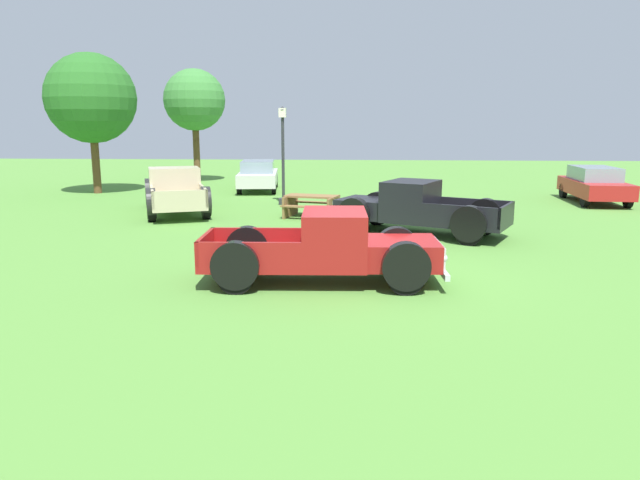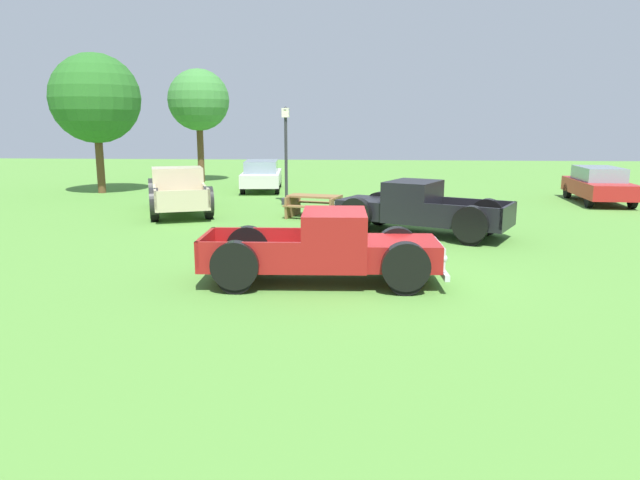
{
  "view_description": "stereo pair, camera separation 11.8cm",
  "coord_description": "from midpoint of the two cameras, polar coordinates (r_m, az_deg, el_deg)",
  "views": [
    {
      "loc": [
        -0.13,
        -12.26,
        3.26
      ],
      "look_at": [
        -0.87,
        -0.6,
        0.9
      ],
      "focal_mm": 32.71,
      "sensor_mm": 36.0,
      "label": 1
    },
    {
      "loc": [
        -0.02,
        -12.25,
        3.26
      ],
      "look_at": [
        -0.87,
        -0.6,
        0.9
      ],
      "focal_mm": 32.71,
      "sensor_mm": 36.0,
      "label": 2
    }
  ],
  "objects": [
    {
      "name": "picnic_table",
      "position": [
        20.35,
        -0.41,
        3.6
      ],
      "size": [
        2.1,
        1.87,
        0.78
      ],
      "color": "olive",
      "rests_on": "ground_plane"
    },
    {
      "name": "sedan_distant_b",
      "position": [
        28.59,
        -5.61,
        6.36
      ],
      "size": [
        2.26,
        4.55,
        1.46
      ],
      "color": "silver",
      "rests_on": "ground_plane"
    },
    {
      "name": "pickup_truck_foreground",
      "position": [
        11.94,
        1.98,
        -0.88
      ],
      "size": [
        4.97,
        2.1,
        1.5
      ],
      "color": "maroon",
      "rests_on": "ground_plane"
    },
    {
      "name": "pickup_truck_behind_left",
      "position": [
        17.57,
        9.03,
        3.06
      ],
      "size": [
        5.41,
        3.86,
        1.57
      ],
      "color": "black",
      "rests_on": "ground_plane"
    },
    {
      "name": "trash_can",
      "position": [
        22.95,
        8.49,
        4.33
      ],
      "size": [
        0.59,
        0.59,
        0.95
      ],
      "color": "#2D6B2D",
      "rests_on": "ground_plane"
    },
    {
      "name": "pickup_truck_behind_right",
      "position": [
        22.41,
        -13.59,
        4.75
      ],
      "size": [
        3.66,
        5.68,
        1.64
      ],
      "color": "#C6B793",
      "rests_on": "ground_plane"
    },
    {
      "name": "lamp_post_near",
      "position": [
        23.56,
        -3.2,
        8.43
      ],
      "size": [
        0.36,
        0.36,
        3.89
      ],
      "color": "#2D2D33",
      "rests_on": "ground_plane"
    },
    {
      "name": "oak_tree_west",
      "position": [
        29.31,
        -21.01,
        12.78
      ],
      "size": [
        4.07,
        4.07,
        6.39
      ],
      "color": "brown",
      "rests_on": "ground_plane"
    },
    {
      "name": "ground_plane",
      "position": [
        12.68,
        4.4,
        -3.51
      ],
      "size": [
        80.0,
        80.0,
        0.0
      ],
      "primitive_type": "plane",
      "color": "#548C38"
    },
    {
      "name": "sedan_distant_a",
      "position": [
        26.7,
        25.71,
        4.94
      ],
      "size": [
        2.05,
        4.5,
        1.47
      ],
      "color": "#B21E1E",
      "rests_on": "ground_plane"
    },
    {
      "name": "oak_tree_east",
      "position": [
        33.41,
        -11.69,
        13.22
      ],
      "size": [
        3.33,
        3.33,
        6.15
      ],
      "color": "brown",
      "rests_on": "ground_plane"
    }
  ]
}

